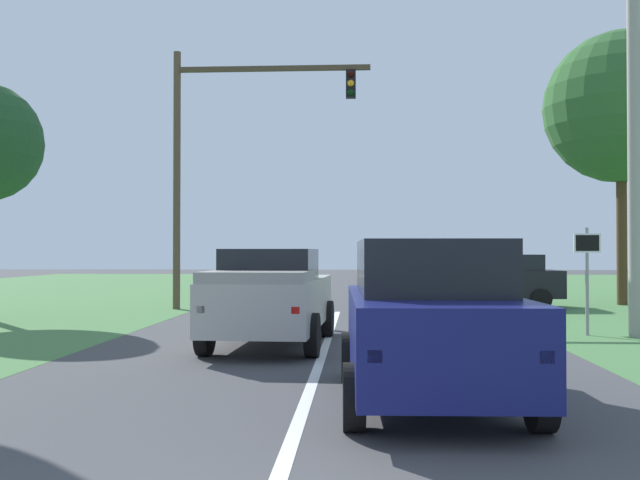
{
  "coord_description": "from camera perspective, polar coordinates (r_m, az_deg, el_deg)",
  "views": [
    {
      "loc": [
        0.67,
        -3.15,
        1.9
      ],
      "look_at": [
        -0.33,
        15.0,
        2.19
      ],
      "focal_mm": 39.83,
      "sensor_mm": 36.0,
      "label": 1
    }
  ],
  "objects": [
    {
      "name": "utility_pole_right",
      "position": [
        17.46,
        23.92,
        7.89
      ],
      "size": [
        0.28,
        0.28,
        9.1
      ],
      "primitive_type": "cylinder",
      "color": "#9E998E",
      "rests_on": "ground_plane"
    },
    {
      "name": "crossing_suv_far",
      "position": [
        24.87,
        13.83,
        -3.09
      ],
      "size": [
        4.45,
        2.15,
        1.8
      ],
      "color": "black",
      "rests_on": "ground_plane"
    },
    {
      "name": "keep_moving_sign",
      "position": [
        17.13,
        20.67,
        -1.99
      ],
      "size": [
        0.6,
        0.09,
        2.44
      ],
      "color": "gray",
      "rests_on": "ground_plane"
    },
    {
      "name": "red_suv_near",
      "position": [
        9.09,
        8.75,
        -6.21
      ],
      "size": [
        2.3,
        4.55,
        2.04
      ],
      "color": "navy",
      "rests_on": "ground_plane"
    },
    {
      "name": "pickup_truck_lead",
      "position": [
        14.32,
        -3.92,
        -4.51
      ],
      "size": [
        2.37,
        5.16,
        1.95
      ],
      "color": "#B7B2A8",
      "rests_on": "ground_plane"
    },
    {
      "name": "oak_tree_right",
      "position": [
        27.84,
        23.02,
        9.76
      ],
      "size": [
        5.39,
        5.39,
        9.74
      ],
      "color": "#4C351E",
      "rests_on": "ground_plane"
    },
    {
      "name": "ground_plane",
      "position": [
        13.86,
        0.34,
        -8.8
      ],
      "size": [
        120.0,
        120.0,
        0.0
      ],
      "primitive_type": "plane",
      "color": "#424244"
    },
    {
      "name": "traffic_light",
      "position": [
        23.76,
        -7.83,
        7.77
      ],
      "size": [
        6.51,
        0.4,
        8.51
      ],
      "color": "brown",
      "rests_on": "ground_plane"
    }
  ]
}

